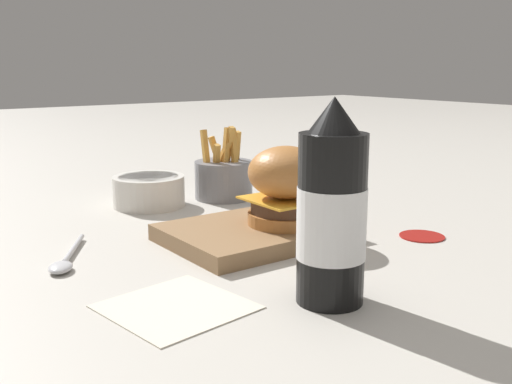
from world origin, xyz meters
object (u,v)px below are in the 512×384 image
(fries_basket, at_px, (224,178))
(ketchup_bottle, at_px, (332,213))
(spoon, at_px, (65,262))
(serving_board, at_px, (256,232))
(burger, at_px, (286,185))
(side_bowl, at_px, (149,190))

(fries_basket, bearing_deg, ketchup_bottle, -110.48)
(spoon, bearing_deg, fries_basket, 149.97)
(serving_board, height_order, ketchup_bottle, ketchup_bottle)
(burger, height_order, side_bowl, burger)
(ketchup_bottle, bearing_deg, side_bowl, 85.59)
(burger, relative_size, spoon, 0.79)
(burger, distance_m, ketchup_bottle, 0.24)
(burger, distance_m, fries_basket, 0.31)
(serving_board, distance_m, ketchup_bottle, 0.26)
(ketchup_bottle, relative_size, side_bowl, 1.71)
(serving_board, height_order, side_bowl, side_bowl)
(serving_board, height_order, fries_basket, fries_basket)
(side_bowl, bearing_deg, ketchup_bottle, -94.41)
(burger, distance_m, side_bowl, 0.33)
(burger, relative_size, fries_basket, 0.82)
(fries_basket, bearing_deg, burger, -105.24)
(side_bowl, relative_size, spoon, 0.89)
(spoon, bearing_deg, ketchup_bottle, 65.40)
(serving_board, bearing_deg, ketchup_bottle, -106.75)
(serving_board, relative_size, burger, 2.21)
(serving_board, xyz_separation_m, fries_basket, (0.12, 0.27, 0.03))
(ketchup_bottle, distance_m, spoon, 0.37)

